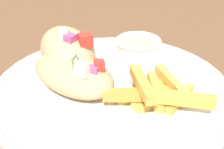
{
  "coord_description": "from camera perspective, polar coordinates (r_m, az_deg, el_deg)",
  "views": [
    {
      "loc": [
        0.16,
        -0.32,
        0.96
      ],
      "look_at": [
        0.03,
        -0.0,
        0.76
      ],
      "focal_mm": 50.0,
      "sensor_mm": 36.0,
      "label": 1
    }
  ],
  "objects": [
    {
      "name": "table",
      "position": [
        0.47,
        -3.38,
        -9.63
      ],
      "size": [
        1.37,
        1.37,
        0.73
      ],
      "color": "brown",
      "rests_on": "ground_plane"
    },
    {
      "name": "plate",
      "position": [
        0.42,
        -0.0,
        -2.9
      ],
      "size": [
        0.32,
        0.32,
        0.02
      ],
      "color": "white",
      "rests_on": "table"
    },
    {
      "name": "pita_sandwich_near",
      "position": [
        0.4,
        -7.12,
        0.12
      ],
      "size": [
        0.14,
        0.11,
        0.06
      ],
      "rotation": [
        0.0,
        0.0,
        -0.32
      ],
      "color": "tan",
      "rests_on": "plate"
    },
    {
      "name": "pita_sandwich_far",
      "position": [
        0.44,
        -8.14,
        4.2
      ],
      "size": [
        0.14,
        0.15,
        0.07
      ],
      "rotation": [
        0.0,
        0.0,
        -0.8
      ],
      "color": "tan",
      "rests_on": "plate"
    },
    {
      "name": "fries_pile",
      "position": [
        0.38,
        8.45,
        -3.3
      ],
      "size": [
        0.13,
        0.11,
        0.04
      ],
      "color": "#E5B251",
      "rests_on": "plate"
    },
    {
      "name": "sauce_ramekin",
      "position": [
        0.46,
        4.75,
        4.46
      ],
      "size": [
        0.07,
        0.07,
        0.04
      ],
      "color": "white",
      "rests_on": "plate"
    }
  ]
}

